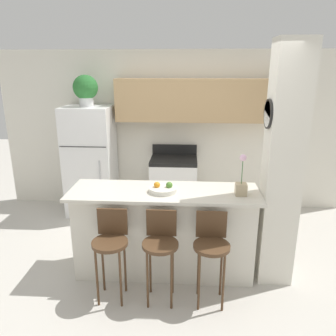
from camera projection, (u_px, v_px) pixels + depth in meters
ground_plane at (164, 270)px, 3.85m from camera, size 14.00×14.00×0.00m
wall_back at (182, 120)px, 5.23m from camera, size 5.60×0.38×2.55m
pillar_right at (282, 169)px, 3.36m from camera, size 0.38×0.32×2.55m
counter_bar at (164, 231)px, 3.70m from camera, size 2.08×0.65×0.99m
refrigerator at (91, 161)px, 5.19m from camera, size 0.73×0.68×1.72m
stove_range at (174, 185)px, 5.28m from camera, size 0.73×0.59×1.07m
bar_stool_left at (111, 243)px, 3.24m from camera, size 0.36×0.36×0.93m
bar_stool_mid at (161, 244)px, 3.21m from camera, size 0.36×0.36×0.93m
bar_stool_right at (211, 246)px, 3.18m from camera, size 0.36×0.36×0.93m
potted_plant_on_fridge at (86, 89)px, 4.86m from camera, size 0.37×0.37×0.46m
orchid_vase at (241, 184)px, 3.41m from camera, size 0.12×0.12×0.44m
fruit_bowl at (163, 189)px, 3.52m from camera, size 0.30×0.30×0.11m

